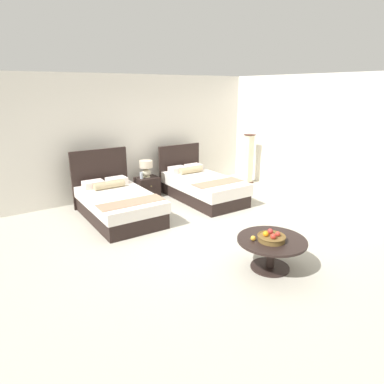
{
  "coord_description": "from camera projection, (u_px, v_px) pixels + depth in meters",
  "views": [
    {
      "loc": [
        -3.45,
        -4.48,
        2.5
      ],
      "look_at": [
        -0.01,
        0.44,
        0.64
      ],
      "focal_mm": 31.54,
      "sensor_mm": 36.0,
      "label": 1
    }
  ],
  "objects": [
    {
      "name": "nightstand",
      "position": [
        147.0,
        187.0,
        7.99
      ],
      "size": [
        0.52,
        0.42,
        0.49
      ],
      "color": "black",
      "rests_on": "ground"
    },
    {
      "name": "floor_lamp_corner",
      "position": [
        249.0,
        159.0,
        9.07
      ],
      "size": [
        0.23,
        0.23,
        1.33
      ],
      "color": "#46251C",
      "rests_on": "ground"
    },
    {
      "name": "coffee_table",
      "position": [
        271.0,
        247.0,
        4.79
      ],
      "size": [
        0.98,
        0.98,
        0.45
      ],
      "color": "black",
      "rests_on": "ground"
    },
    {
      "name": "fruit_bowl",
      "position": [
        271.0,
        237.0,
        4.69
      ],
      "size": [
        0.39,
        0.39,
        0.15
      ],
      "color": "brown",
      "rests_on": "coffee_table"
    },
    {
      "name": "ground_plane",
      "position": [
        206.0,
        232.0,
        6.14
      ],
      "size": [
        10.31,
        9.5,
        0.02
      ],
      "primitive_type": "cube",
      "color": "#B7B1A1"
    },
    {
      "name": "vase",
      "position": [
        141.0,
        175.0,
        7.78
      ],
      "size": [
        0.08,
        0.08,
        0.16
      ],
      "color": "silver",
      "rests_on": "nightstand"
    },
    {
      "name": "wall_side_right",
      "position": [
        311.0,
        137.0,
        7.87
      ],
      "size": [
        0.12,
        5.1,
        2.8
      ],
      "primitive_type": "cube",
      "color": "silver",
      "rests_on": "ground"
    },
    {
      "name": "bed_near_corner",
      "position": [
        202.0,
        187.0,
        7.84
      ],
      "size": [
        1.18,
        2.14,
        1.15
      ],
      "color": "black",
      "rests_on": "ground"
    },
    {
      "name": "bed_near_window",
      "position": [
        117.0,
        203.0,
        6.71
      ],
      "size": [
        1.26,
        2.06,
        1.25
      ],
      "color": "black",
      "rests_on": "ground"
    },
    {
      "name": "wall_back",
      "position": [
        132.0,
        136.0,
        8.03
      ],
      "size": [
        10.31,
        0.12,
        2.8
      ],
      "primitive_type": "cube",
      "color": "white",
      "rests_on": "ground"
    },
    {
      "name": "table_lamp",
      "position": [
        146.0,
        167.0,
        7.87
      ],
      "size": [
        0.31,
        0.31,
        0.4
      ],
      "color": "beige",
      "rests_on": "nightstand"
    },
    {
      "name": "loose_apple",
      "position": [
        253.0,
        238.0,
        4.7
      ],
      "size": [
        0.07,
        0.07,
        0.07
      ],
      "color": "gold",
      "rests_on": "coffee_table"
    }
  ]
}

